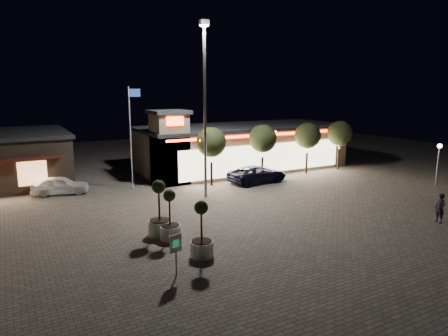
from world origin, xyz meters
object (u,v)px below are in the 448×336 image
pickup_truck (258,174)px  white_sedan (60,185)px  planter_mid (202,239)px  planter_left (170,224)px  valet_sign (176,247)px  pedestrian (440,208)px

pickup_truck → white_sedan: pickup_truck is taller
planter_mid → white_sedan: bearing=106.0°
planter_left → pickup_truck: bearing=37.8°
planter_mid → planter_left: bearing=99.9°
planter_left → planter_mid: (0.49, -2.81, 0.01)m
planter_mid → valet_sign: size_ratio=1.50×
pedestrian → planter_left: (-14.96, 5.15, -0.05)m
planter_mid → valet_sign: bearing=-145.5°
pedestrian → planter_left: 15.82m
pickup_truck → valet_sign: valet_sign is taller
pickup_truck → planter_mid: bearing=132.7°
valet_sign → planter_left: bearing=72.2°
white_sedan → planter_mid: bearing=-151.5°
white_sedan → planter_left: 13.18m
planter_mid → valet_sign: planter_mid is taller
pickup_truck → planter_mid: 15.77m
planter_mid → valet_sign: 2.21m
white_sedan → valet_sign: valet_sign is taller
pickup_truck → white_sedan: bearing=71.4°
white_sedan → valet_sign: size_ratio=2.24×
white_sedan → planter_left: bearing=-150.2°
pickup_truck → white_sedan: (-15.16, 3.86, -0.03)m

